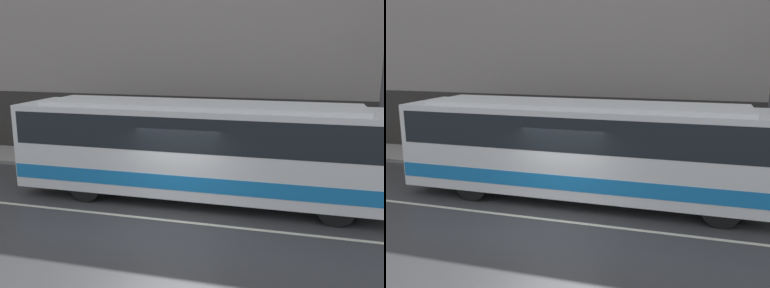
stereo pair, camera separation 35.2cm
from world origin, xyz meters
TOP-DOWN VIEW (x-y plane):
  - ground_plane at (0.00, 0.00)m, footprint 60.00×60.00m
  - sidewalk at (0.00, 5.28)m, footprint 60.00×2.57m
  - building_facade at (0.00, 6.71)m, footprint 60.00×0.35m
  - lane_stripe at (0.00, 0.00)m, footprint 54.00×0.14m
  - transit_bus at (0.28, 1.94)m, footprint 11.58×2.52m
  - pedestrian_waiting at (-0.82, 5.47)m, footprint 0.36×0.36m

SIDE VIEW (x-z plane):
  - ground_plane at x=0.00m, z-range 0.00..0.00m
  - lane_stripe at x=0.00m, z-range 0.00..0.01m
  - sidewalk at x=0.00m, z-range 0.00..0.14m
  - pedestrian_waiting at x=-0.82m, z-range 0.09..1.83m
  - transit_bus at x=0.28m, z-range 0.20..3.33m
  - building_facade at x=0.00m, z-range -0.20..11.34m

